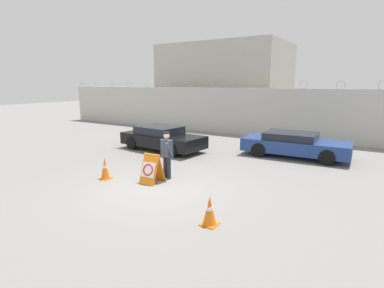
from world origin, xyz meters
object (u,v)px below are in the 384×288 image
security_guard (167,153)px  parked_car_rear_sedan (295,144)px  barricade_sign (151,169)px  traffic_cone_near (105,168)px  parked_car_front_coupe (162,138)px  traffic_cone_mid (210,211)px

security_guard → parked_car_rear_sedan: bearing=73.0°
barricade_sign → parked_car_rear_sedan: size_ratio=0.21×
security_guard → traffic_cone_near: security_guard is taller
barricade_sign → parked_car_front_coupe: size_ratio=0.22×
barricade_sign → traffic_cone_near: bearing=-164.0°
parked_car_front_coupe → parked_car_rear_sedan: 6.45m
barricade_sign → parked_car_rear_sedan: bearing=61.0°
security_guard → parked_car_rear_sedan: (3.06, 5.77, -0.34)m
barricade_sign → parked_car_rear_sedan: 7.20m
traffic_cone_near → parked_car_front_coupe: bearing=103.8°
traffic_cone_near → traffic_cone_mid: (4.89, -1.15, -0.03)m
security_guard → traffic_cone_near: bearing=-135.5°
traffic_cone_mid → barricade_sign: bearing=152.2°
security_guard → parked_car_front_coupe: bearing=140.9°
parked_car_front_coupe → barricade_sign: bearing=-51.1°
security_guard → parked_car_front_coupe: 4.74m
parked_car_front_coupe → parked_car_rear_sedan: size_ratio=0.96×
traffic_cone_mid → parked_car_rear_sedan: parked_car_rear_sedan is taller
security_guard → traffic_cone_near: (-1.84, -1.22, -0.55)m
traffic_cone_near → parked_car_front_coupe: parked_car_front_coupe is taller
security_guard → parked_car_rear_sedan: 6.54m
barricade_sign → parked_car_front_coupe: parked_car_front_coupe is taller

